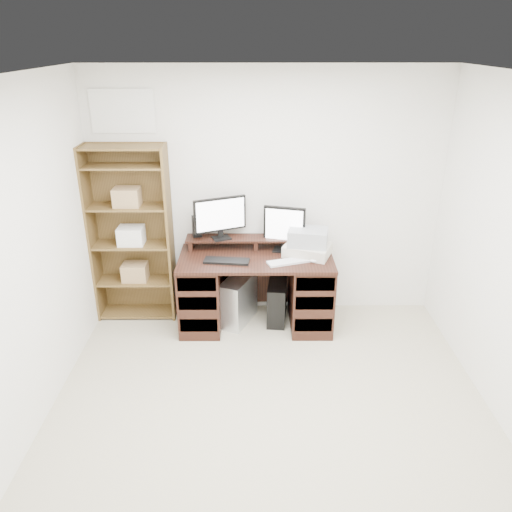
{
  "coord_description": "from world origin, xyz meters",
  "views": [
    {
      "loc": [
        -0.13,
        -2.8,
        2.72
      ],
      "look_at": [
        -0.11,
        1.43,
        0.85
      ],
      "focal_mm": 35.0,
      "sensor_mm": 36.0,
      "label": 1
    }
  ],
  "objects_px": {
    "printer": "(307,250)",
    "bookshelf": "(132,233)",
    "desk": "(256,289)",
    "monitor_wide": "(220,216)",
    "monitor_small": "(284,227)",
    "tower_silver": "(238,300)",
    "tower_black": "(277,302)"
  },
  "relations": [
    {
      "from": "desk",
      "to": "tower_silver",
      "type": "bearing_deg",
      "value": 165.74
    },
    {
      "from": "desk",
      "to": "tower_silver",
      "type": "height_order",
      "value": "desk"
    },
    {
      "from": "tower_silver",
      "to": "bookshelf",
      "type": "xyz_separation_m",
      "value": [
        -1.06,
        0.17,
        0.67
      ]
    },
    {
      "from": "monitor_small",
      "to": "bookshelf",
      "type": "relative_size",
      "value": 0.25
    },
    {
      "from": "desk",
      "to": "printer",
      "type": "bearing_deg",
      "value": 4.41
    },
    {
      "from": "bookshelf",
      "to": "monitor_small",
      "type": "bearing_deg",
      "value": -1.91
    },
    {
      "from": "monitor_wide",
      "to": "printer",
      "type": "height_order",
      "value": "monitor_wide"
    },
    {
      "from": "desk",
      "to": "monitor_small",
      "type": "distance_m",
      "value": 0.69
    },
    {
      "from": "desk",
      "to": "tower_black",
      "type": "distance_m",
      "value": 0.29
    },
    {
      "from": "desk",
      "to": "monitor_wide",
      "type": "bearing_deg",
      "value": 152.29
    },
    {
      "from": "desk",
      "to": "printer",
      "type": "distance_m",
      "value": 0.65
    },
    {
      "from": "printer",
      "to": "tower_silver",
      "type": "bearing_deg",
      "value": -159.21
    },
    {
      "from": "monitor_wide",
      "to": "bookshelf",
      "type": "bearing_deg",
      "value": 155.41
    },
    {
      "from": "desk",
      "to": "monitor_wide",
      "type": "distance_m",
      "value": 0.82
    },
    {
      "from": "printer",
      "to": "tower_black",
      "type": "height_order",
      "value": "printer"
    },
    {
      "from": "monitor_small",
      "to": "bookshelf",
      "type": "distance_m",
      "value": 1.53
    },
    {
      "from": "monitor_wide",
      "to": "bookshelf",
      "type": "relative_size",
      "value": 0.28
    },
    {
      "from": "monitor_wide",
      "to": "monitor_small",
      "type": "relative_size",
      "value": 1.11
    },
    {
      "from": "printer",
      "to": "bookshelf",
      "type": "bearing_deg",
      "value": -164.34
    },
    {
      "from": "desk",
      "to": "monitor_small",
      "type": "xyz_separation_m",
      "value": [
        0.28,
        0.16,
        0.61
      ]
    },
    {
      "from": "monitor_wide",
      "to": "tower_silver",
      "type": "xyz_separation_m",
      "value": [
        0.17,
        -0.14,
        -0.86
      ]
    },
    {
      "from": "monitor_wide",
      "to": "tower_black",
      "type": "height_order",
      "value": "monitor_wide"
    },
    {
      "from": "monitor_wide",
      "to": "printer",
      "type": "distance_m",
      "value": 0.92
    },
    {
      "from": "printer",
      "to": "tower_silver",
      "type": "relative_size",
      "value": 0.88
    },
    {
      "from": "printer",
      "to": "tower_silver",
      "type": "height_order",
      "value": "printer"
    },
    {
      "from": "monitor_wide",
      "to": "printer",
      "type": "xyz_separation_m",
      "value": [
        0.85,
        -0.15,
        -0.3
      ]
    },
    {
      "from": "monitor_wide",
      "to": "tower_silver",
      "type": "bearing_deg",
      "value": -61.72
    },
    {
      "from": "printer",
      "to": "tower_silver",
      "type": "xyz_separation_m",
      "value": [
        -0.68,
        0.01,
        -0.56
      ]
    },
    {
      "from": "monitor_wide",
      "to": "tower_black",
      "type": "bearing_deg",
      "value": -34.35
    },
    {
      "from": "monitor_small",
      "to": "printer",
      "type": "relative_size",
      "value": 1.05
    },
    {
      "from": "tower_silver",
      "to": "desk",
      "type": "bearing_deg",
      "value": 8.74
    },
    {
      "from": "tower_black",
      "to": "monitor_wide",
      "type": "bearing_deg",
      "value": 174.3
    }
  ]
}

